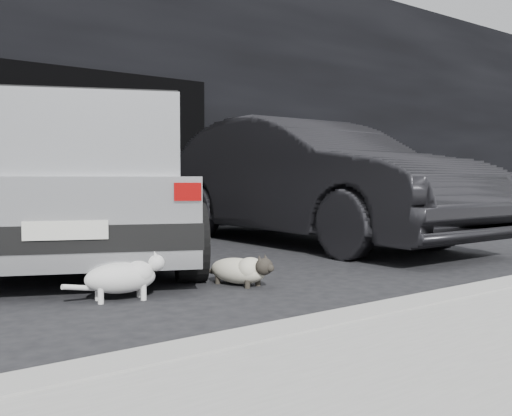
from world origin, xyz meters
TOP-DOWN VIEW (x-y plane):
  - ground at (0.00, 0.00)m, footprint 80.00×80.00m
  - building_facade at (1.00, 6.00)m, footprint 34.00×4.00m
  - garage_opening at (1.00, 3.99)m, footprint 4.00×0.10m
  - curb at (1.00, -2.60)m, footprint 18.00×0.25m
  - silver_hatchback at (-0.24, 1.10)m, footprint 3.59×4.83m
  - second_car at (2.82, 0.94)m, footprint 1.82×5.16m
  - cat_siamese at (0.29, -1.04)m, footprint 0.40×0.78m
  - cat_white at (-0.71, -0.98)m, footprint 0.76×0.36m

SIDE VIEW (x-z plane):
  - ground at x=0.00m, z-range 0.00..0.00m
  - curb at x=1.00m, z-range 0.00..0.12m
  - cat_siamese at x=0.29m, z-range -0.01..0.27m
  - cat_white at x=-0.71m, z-range -0.01..0.35m
  - second_car at x=2.82m, z-range 0.00..1.70m
  - silver_hatchback at x=-0.24m, z-range 0.07..1.70m
  - garage_opening at x=1.00m, z-range 0.00..2.60m
  - building_facade at x=1.00m, z-range 0.00..5.00m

